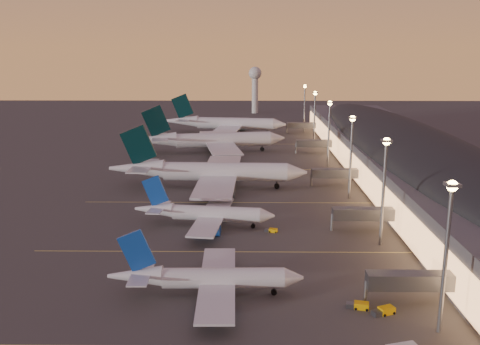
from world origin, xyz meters
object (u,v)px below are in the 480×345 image
at_px(baggage_tug_b, 384,311).
at_px(airliner_wide_far, 225,123).
at_px(airliner_narrow_south, 206,278).
at_px(airliner_wide_near, 208,172).
at_px(baggage_tug_c, 272,230).
at_px(airliner_narrow_north, 204,213).
at_px(airliner_wide_mid, 210,140).
at_px(baggage_tug_a, 359,306).
at_px(radar_tower, 255,82).

bearing_deg(baggage_tug_b, airliner_wide_far, 77.34).
xyz_separation_m(airliner_wide_far, baggage_tug_b, (36.18, -201.30, -4.95)).
relative_size(airliner_narrow_south, baggage_tug_b, 8.31).
relative_size(airliner_wide_near, baggage_tug_c, 19.60).
relative_size(airliner_narrow_south, airliner_narrow_north, 0.99).
bearing_deg(airliner_wide_mid, airliner_narrow_south, -96.43).
relative_size(airliner_wide_mid, baggage_tug_b, 15.20).
distance_m(airliner_wide_mid, baggage_tug_a, 149.78).
bearing_deg(baggage_tug_c, baggage_tug_b, -52.16).
height_order(baggage_tug_a, baggage_tug_b, baggage_tug_b).
distance_m(airliner_wide_mid, baggage_tug_c, 107.10).
bearing_deg(airliner_narrow_south, baggage_tug_a, -11.28).
distance_m(radar_tower, baggage_tug_a, 293.16).
xyz_separation_m(airliner_narrow_north, baggage_tug_a, (31.37, -45.23, -2.91)).
xyz_separation_m(airliner_wide_near, radar_tower, (18.72, 207.62, 16.41)).
bearing_deg(airliner_narrow_south, airliner_narrow_north, 93.79).
bearing_deg(airliner_narrow_north, airliner_wide_near, 99.39).
bearing_deg(baggage_tug_c, radar_tower, 105.22).
relative_size(airliner_narrow_south, baggage_tug_a, 8.73).
distance_m(airliner_wide_near, airliner_wide_mid, 60.91).
bearing_deg(baggage_tug_a, airliner_narrow_south, -177.63).
height_order(airliner_wide_near, airliner_wide_mid, airliner_wide_mid).
distance_m(airliner_wide_far, baggage_tug_c, 159.73).
height_order(airliner_wide_far, radar_tower, radar_tower).
height_order(airliner_wide_mid, airliner_wide_far, airliner_wide_mid).
relative_size(airliner_narrow_north, airliner_wide_far, 0.56).
bearing_deg(airliner_wide_mid, baggage_tug_b, -84.55).
height_order(airliner_wide_near, airliner_wide_far, airliner_wide_far).
bearing_deg(airliner_narrow_north, baggage_tug_c, -7.76).
height_order(airliner_narrow_north, radar_tower, radar_tower).
relative_size(airliner_wide_near, baggage_tug_b, 14.86).
relative_size(airliner_wide_far, baggage_tug_b, 15.03).
distance_m(airliner_narrow_south, baggage_tug_a, 28.42).
bearing_deg(radar_tower, airliner_wide_mid, -98.51).
bearing_deg(radar_tower, airliner_wide_near, -95.15).
height_order(airliner_narrow_south, baggage_tug_b, airliner_narrow_south).
height_order(airliner_narrow_north, baggage_tug_b, airliner_narrow_north).
xyz_separation_m(airliner_narrow_south, baggage_tug_c, (14.01, 35.70, -2.99)).
relative_size(airliner_wide_mid, baggage_tug_a, 15.97).
bearing_deg(radar_tower, baggage_tug_a, -87.19).
bearing_deg(airliner_wide_far, airliner_wide_mid, -87.00).
bearing_deg(baggage_tug_b, airliner_wide_mid, 82.48).
bearing_deg(airliner_narrow_north, baggage_tug_b, -46.26).
distance_m(airliner_wide_near, baggage_tug_a, 90.79).
bearing_deg(airliner_wide_mid, airliner_narrow_north, -97.05).
bearing_deg(airliner_narrow_north, airliner_narrow_south, -78.09).
bearing_deg(airliner_wide_far, baggage_tug_b, -72.38).
relative_size(airliner_wide_far, radar_tower, 2.06).
height_order(baggage_tug_b, baggage_tug_c, baggage_tug_b).
bearing_deg(airliner_narrow_north, airliner_wide_mid, 99.73).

